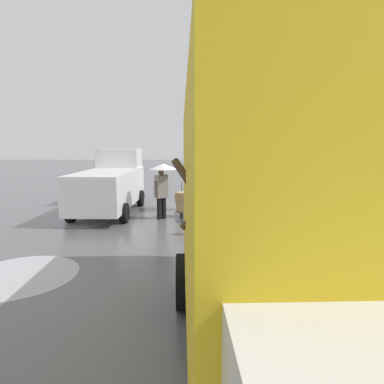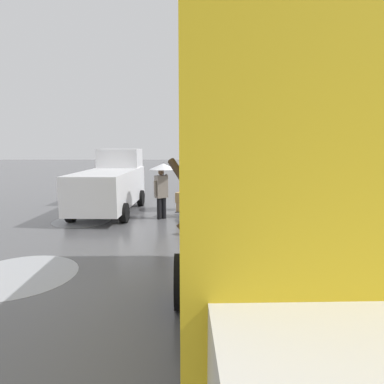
{
  "view_description": "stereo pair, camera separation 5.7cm",
  "coord_description": "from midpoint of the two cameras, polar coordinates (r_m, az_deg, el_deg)",
  "views": [
    {
      "loc": [
        0.38,
        13.19,
        2.85
      ],
      "look_at": [
        0.33,
        1.23,
        1.05
      ],
      "focal_mm": 30.22,
      "sensor_mm": 36.0,
      "label": 1
    },
    {
      "loc": [
        0.33,
        13.19,
        2.85
      ],
      "look_at": [
        0.33,
        1.23,
        1.05
      ],
      "focal_mm": 30.22,
      "sensor_mm": 36.0,
      "label": 2
    }
  ],
  "objects": [
    {
      "name": "ground_plane",
      "position": [
        13.5,
        1.25,
        -3.63
      ],
      "size": [
        90.0,
        90.0,
        0.0
      ],
      "primitive_type": "plane",
      "color": "#5B5B5E"
    },
    {
      "name": "slush_patch_near_cluster",
      "position": [
        12.71,
        -19.01,
        -4.86
      ],
      "size": [
        2.11,
        2.11,
        0.01
      ],
      "primitive_type": "cylinder",
      "color": "#999BA0",
      "rests_on": "ground"
    },
    {
      "name": "slush_patch_under_van",
      "position": [
        8.19,
        -28.4,
        -12.82
      ],
      "size": [
        2.5,
        2.5,
        0.01
      ],
      "primitive_type": "cylinder",
      "color": "#ADAFB5",
      "rests_on": "ground"
    },
    {
      "name": "cargo_van_parked_right",
      "position": [
        13.88,
        -14.27,
        1.38
      ],
      "size": [
        2.31,
        5.39,
        2.6
      ],
      "color": "white",
      "rests_on": "ground"
    },
    {
      "name": "box_truck_background",
      "position": [
        3.94,
        16.28,
        -5.12
      ],
      "size": [
        2.85,
        8.31,
        3.38
      ],
      "color": "yellow",
      "rests_on": "ground"
    },
    {
      "name": "shopping_cart_vendor",
      "position": [
        12.69,
        1.87,
        -1.81
      ],
      "size": [
        0.7,
        0.91,
        1.02
      ],
      "color": "#1951B2",
      "rests_on": "ground"
    },
    {
      "name": "hand_dolly_boxes",
      "position": [
        12.61,
        -1.6,
        -1.73
      ],
      "size": [
        0.74,
        0.84,
        1.32
      ],
      "color": "#515156",
      "rests_on": "ground"
    },
    {
      "name": "pedestrian_pink_side",
      "position": [
        11.75,
        8.29,
        2.22
      ],
      "size": [
        1.04,
        1.04,
        2.15
      ],
      "color": "black",
      "rests_on": "ground"
    },
    {
      "name": "pedestrian_black_side",
      "position": [
        13.65,
        -0.09,
        3.24
      ],
      "size": [
        1.04,
        1.04,
        2.15
      ],
      "color": "black",
      "rests_on": "ground"
    },
    {
      "name": "pedestrian_white_side",
      "position": [
        12.22,
        -5.38,
        2.58
      ],
      "size": [
        1.04,
        1.04,
        2.15
      ],
      "color": "black",
      "rests_on": "ground"
    },
    {
      "name": "bare_tree_near",
      "position": [
        7.55,
        30.1,
        0.86
      ],
      "size": [
        1.31,
        1.31,
        3.8
      ],
      "color": "#423323",
      "rests_on": "ground"
    },
    {
      "name": "bare_tree_far",
      "position": [
        3.67,
        5.67,
        -10.39
      ],
      "size": [
        1.21,
        1.17,
        3.16
      ],
      "color": "#423323",
      "rests_on": "ground"
    },
    {
      "name": "street_lamp",
      "position": [
        9.99,
        18.37,
        5.39
      ],
      "size": [
        0.28,
        0.28,
        3.86
      ],
      "color": "#2D2D33",
      "rests_on": "ground"
    }
  ]
}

